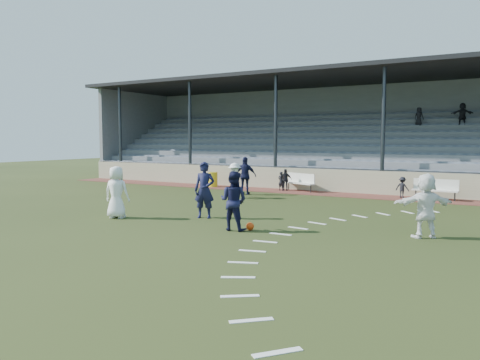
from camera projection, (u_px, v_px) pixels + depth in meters
The scene contains 18 objects.
ground at pixel (201, 225), 15.25m from camera, with size 90.00×90.00×0.00m, color #2A3515.
cinder_track at pixel (317, 193), 24.29m from camera, with size 34.00×2.00×0.02m, color brown.
retaining_wall at pixel (325, 180), 25.14m from camera, with size 34.00×0.18×1.20m, color #BCB391.
bench_left at pixel (300, 181), 25.18m from camera, with size 2.00×1.22×0.95m.
bench_right at pixel (435, 187), 21.59m from camera, with size 2.03×0.62×0.95m.
trash_bin at pixel (213, 179), 27.47m from camera, with size 0.53×0.53×0.85m, color yellow.
football at pixel (250, 226), 14.42m from camera, with size 0.25×0.25×0.25m, color #E3400D.
player_white_lead at pixel (117, 192), 16.61m from camera, with size 0.91×0.59×1.86m, color white.
player_navy_lead at pixel (204, 190), 16.61m from camera, with size 0.73×0.48×2.01m, color #131536.
player_navy_mid at pixel (233, 201), 14.37m from camera, with size 0.89×0.69×1.83m, color #131536.
player_white_wing at pixel (235, 180), 22.32m from camera, with size 1.09×0.62×1.68m, color white.
player_navy_wing at pixel (245, 176), 23.68m from camera, with size 1.12×0.47×1.91m, color #131536.
player_white_back at pixel (425, 206), 13.27m from camera, with size 1.72×0.55×1.85m, color white.
sub_left_near at pixel (281, 181), 25.44m from camera, with size 0.37×0.25×1.03m, color black.
sub_left_far at pixel (286, 180), 25.34m from camera, with size 0.69×0.29×1.18m, color black.
sub_right at pixel (402, 187), 22.25m from camera, with size 0.65×0.37×1.00m, color black.
grandstand at pixel (351, 149), 29.05m from camera, with size 34.60×9.00×6.61m.
penalty_arc at pixel (321, 239), 13.19m from camera, with size 3.89×14.63×0.01m.
Camera 1 is at (8.68, -12.38, 2.81)m, focal length 35.00 mm.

